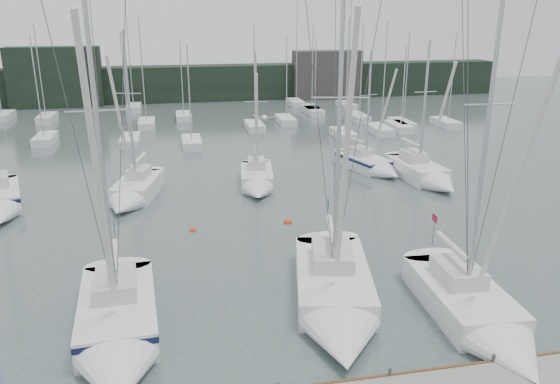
{
  "coord_description": "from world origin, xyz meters",
  "views": [
    {
      "loc": [
        -4.94,
        -19.08,
        12.54
      ],
      "look_at": [
        -0.11,
        5.0,
        4.36
      ],
      "focal_mm": 35.0,
      "sensor_mm": 36.0,
      "label": 1
    }
  ],
  "objects_px": {
    "sailboat_mid_b": "(132,194)",
    "buoy_b": "(288,223)",
    "sailboat_near_center": "(337,305)",
    "sailboat_mid_d": "(372,166)",
    "sailboat_near_right": "(483,321)",
    "sailboat_near_left": "(117,333)",
    "sailboat_mid_c": "(257,182)",
    "buoy_a": "(193,230)",
    "sailboat_mid_e": "(427,176)"
  },
  "relations": [
    {
      "from": "sailboat_mid_b",
      "to": "buoy_b",
      "type": "bearing_deg",
      "value": -18.17
    },
    {
      "from": "sailboat_near_center",
      "to": "sailboat_mid_d",
      "type": "bearing_deg",
      "value": 77.67
    },
    {
      "from": "sailboat_near_center",
      "to": "sailboat_near_right",
      "type": "bearing_deg",
      "value": -11.68
    },
    {
      "from": "sailboat_mid_b",
      "to": "sailboat_near_left",
      "type": "bearing_deg",
      "value": -75.41
    },
    {
      "from": "sailboat_mid_c",
      "to": "buoy_a",
      "type": "xyz_separation_m",
      "value": [
        -5.05,
        -7.1,
        -0.55
      ]
    },
    {
      "from": "sailboat_near_center",
      "to": "buoy_b",
      "type": "xyz_separation_m",
      "value": [
        0.26,
        11.13,
        -0.58
      ]
    },
    {
      "from": "sailboat_near_left",
      "to": "sailboat_near_right",
      "type": "xyz_separation_m",
      "value": [
        14.48,
        -1.88,
        -0.06
      ]
    },
    {
      "from": "sailboat_mid_d",
      "to": "sailboat_mid_e",
      "type": "xyz_separation_m",
      "value": [
        2.99,
        -3.67,
        0.05
      ]
    },
    {
      "from": "sailboat_mid_b",
      "to": "sailboat_mid_e",
      "type": "bearing_deg",
      "value": 13.36
    },
    {
      "from": "sailboat_near_center",
      "to": "buoy_b",
      "type": "bearing_deg",
      "value": 100.62
    },
    {
      "from": "sailboat_mid_c",
      "to": "sailboat_mid_d",
      "type": "distance_m",
      "value": 10.28
    },
    {
      "from": "sailboat_mid_c",
      "to": "sailboat_mid_e",
      "type": "relative_size",
      "value": 0.93
    },
    {
      "from": "sailboat_near_right",
      "to": "sailboat_near_left",
      "type": "bearing_deg",
      "value": 175.44
    },
    {
      "from": "sailboat_mid_c",
      "to": "sailboat_mid_d",
      "type": "bearing_deg",
      "value": 22.75
    },
    {
      "from": "sailboat_near_left",
      "to": "sailboat_mid_b",
      "type": "distance_m",
      "value": 17.57
    },
    {
      "from": "sailboat_mid_b",
      "to": "sailboat_mid_c",
      "type": "height_order",
      "value": "sailboat_mid_b"
    },
    {
      "from": "sailboat_mid_e",
      "to": "sailboat_mid_b",
      "type": "bearing_deg",
      "value": 175.64
    },
    {
      "from": "sailboat_near_center",
      "to": "sailboat_near_right",
      "type": "height_order",
      "value": "sailboat_near_center"
    },
    {
      "from": "sailboat_mid_c",
      "to": "buoy_b",
      "type": "height_order",
      "value": "sailboat_mid_c"
    },
    {
      "from": "sailboat_near_right",
      "to": "sailboat_mid_d",
      "type": "xyz_separation_m",
      "value": [
        3.92,
        23.15,
        -0.04
      ]
    },
    {
      "from": "sailboat_near_right",
      "to": "sailboat_mid_c",
      "type": "bearing_deg",
      "value": 109.16
    },
    {
      "from": "sailboat_mid_e",
      "to": "buoy_a",
      "type": "height_order",
      "value": "sailboat_mid_e"
    },
    {
      "from": "sailboat_mid_b",
      "to": "buoy_b",
      "type": "xyz_separation_m",
      "value": [
        9.7,
        -5.93,
        -0.57
      ]
    },
    {
      "from": "sailboat_near_center",
      "to": "buoy_a",
      "type": "bearing_deg",
      "value": 128.94
    },
    {
      "from": "sailboat_mid_c",
      "to": "sailboat_mid_e",
      "type": "xyz_separation_m",
      "value": [
        12.92,
        -1.02,
        0.03
      ]
    },
    {
      "from": "sailboat_near_left",
      "to": "buoy_b",
      "type": "xyz_separation_m",
      "value": [
        9.29,
        11.64,
        -0.63
      ]
    },
    {
      "from": "sailboat_near_left",
      "to": "sailboat_mid_e",
      "type": "xyz_separation_m",
      "value": [
        21.38,
        17.61,
        -0.05
      ]
    },
    {
      "from": "sailboat_near_center",
      "to": "sailboat_near_left",
      "type": "bearing_deg",
      "value": -164.87
    },
    {
      "from": "sailboat_near_right",
      "to": "buoy_a",
      "type": "relative_size",
      "value": 34.57
    },
    {
      "from": "sailboat_mid_c",
      "to": "buoy_b",
      "type": "xyz_separation_m",
      "value": [
        0.82,
        -6.99,
        -0.55
      ]
    },
    {
      "from": "sailboat_near_center",
      "to": "sailboat_mid_c",
      "type": "distance_m",
      "value": 18.13
    },
    {
      "from": "buoy_a",
      "to": "buoy_b",
      "type": "xyz_separation_m",
      "value": [
        5.88,
        0.11,
        0.0
      ]
    },
    {
      "from": "sailboat_near_right",
      "to": "sailboat_mid_e",
      "type": "relative_size",
      "value": 1.37
    },
    {
      "from": "sailboat_near_left",
      "to": "sailboat_mid_e",
      "type": "bearing_deg",
      "value": 35.82
    },
    {
      "from": "sailboat_mid_d",
      "to": "sailboat_near_center",
      "type": "bearing_deg",
      "value": -131.92
    },
    {
      "from": "sailboat_mid_b",
      "to": "buoy_a",
      "type": "distance_m",
      "value": 7.17
    },
    {
      "from": "sailboat_near_left",
      "to": "buoy_a",
      "type": "relative_size",
      "value": 34.33
    },
    {
      "from": "sailboat_near_center",
      "to": "sailboat_mid_d",
      "type": "height_order",
      "value": "sailboat_near_center"
    },
    {
      "from": "sailboat_mid_c",
      "to": "sailboat_mid_b",
      "type": "bearing_deg",
      "value": -165.36
    },
    {
      "from": "sailboat_near_left",
      "to": "sailboat_near_right",
      "type": "height_order",
      "value": "sailboat_near_right"
    },
    {
      "from": "sailboat_near_left",
      "to": "sailboat_near_center",
      "type": "height_order",
      "value": "sailboat_near_center"
    },
    {
      "from": "sailboat_mid_d",
      "to": "buoy_a",
      "type": "relative_size",
      "value": 23.01
    },
    {
      "from": "buoy_b",
      "to": "sailboat_mid_c",
      "type": "bearing_deg",
      "value": 96.71
    },
    {
      "from": "sailboat_mid_e",
      "to": "sailboat_mid_d",
      "type": "bearing_deg",
      "value": 124.69
    },
    {
      "from": "sailboat_mid_b",
      "to": "buoy_b",
      "type": "height_order",
      "value": "sailboat_mid_b"
    },
    {
      "from": "sailboat_mid_c",
      "to": "sailboat_near_right",
      "type": "bearing_deg",
      "value": -65.84
    },
    {
      "from": "sailboat_near_right",
      "to": "sailboat_mid_b",
      "type": "height_order",
      "value": "sailboat_near_right"
    },
    {
      "from": "buoy_b",
      "to": "sailboat_near_left",
      "type": "bearing_deg",
      "value": -128.6
    },
    {
      "from": "sailboat_near_left",
      "to": "sailboat_mid_e",
      "type": "height_order",
      "value": "sailboat_near_left"
    },
    {
      "from": "sailboat_mid_b",
      "to": "sailboat_mid_d",
      "type": "distance_m",
      "value": 19.17
    }
  ]
}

